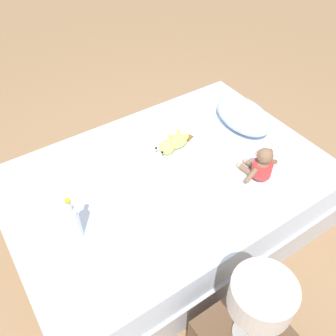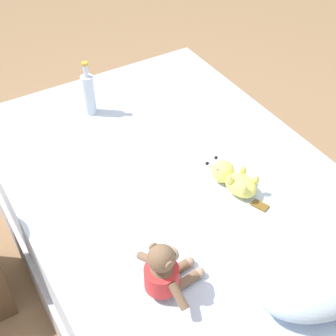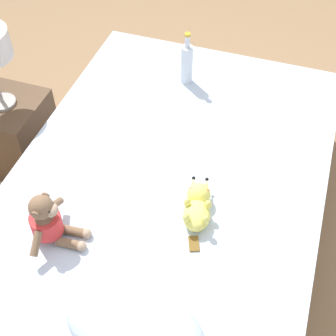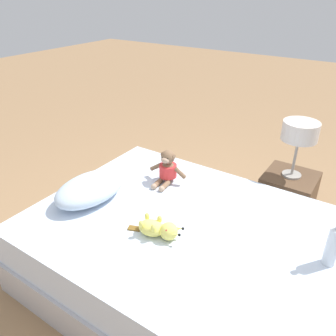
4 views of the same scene
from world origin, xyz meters
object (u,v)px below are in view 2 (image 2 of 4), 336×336
Objects in this scene: bed at (177,217)px; plush_yellow_creature at (233,179)px; glass_bottle at (89,93)px; pillow at (321,276)px; plush_monkey at (164,273)px.

plush_yellow_creature is (-0.18, 0.16, 0.29)m from bed.
plush_yellow_creature is 1.13× the size of glass_bottle.
pillow is 1.41m from glass_bottle.
glass_bottle reaches higher than bed.
plush_monkey reaches higher than pillow.
glass_bottle is (0.24, -1.39, 0.04)m from pillow.
pillow is at bearing 84.63° from plush_yellow_creature.
bed is 6.14× the size of plush_yellow_creature.
pillow is 0.54m from plush_monkey.
plush_monkey is (0.34, 0.45, 0.34)m from bed.
plush_yellow_creature is at bearing -95.37° from pillow.
pillow is 1.82× the size of plush_monkey.
glass_bottle is (0.12, -0.66, 0.36)m from bed.
bed is 0.81m from pillow.
bed is 0.65m from plush_monkey.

